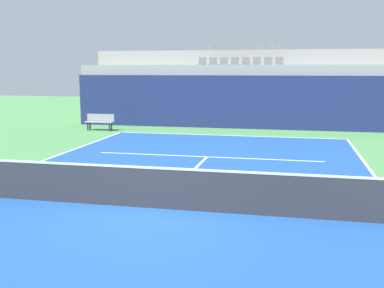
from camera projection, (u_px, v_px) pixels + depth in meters
name	position (u px, v px, depth m)	size (l,w,h in m)	color
ground_plane	(155.00, 209.00, 10.53)	(80.00, 80.00, 0.00)	#4C8C4C
court_surface	(155.00, 208.00, 10.53)	(11.00, 24.00, 0.01)	#1E4C99
baseline_far	(228.00, 136.00, 22.05)	(11.00, 0.10, 0.00)	white
service_line_far	(207.00, 157.00, 16.70)	(8.26, 0.10, 0.00)	white
centre_service_line	(187.00, 177.00, 13.62)	(0.10, 6.40, 0.00)	white
back_wall	(236.00, 102.00, 24.62)	(17.99, 0.30, 2.83)	navy
stands_tier_lower	(239.00, 95.00, 25.88)	(17.99, 2.40, 3.39)	#9E9E99
stands_tier_upper	(244.00, 86.00, 28.12)	(17.99, 2.40, 4.27)	#9E9E99
seating_row_lower	(240.00, 63.00, 25.67)	(4.77, 0.44, 0.44)	slate
seating_row_upper	(245.00, 49.00, 27.85)	(4.77, 0.44, 0.44)	slate
tennis_net	(155.00, 187.00, 10.45)	(11.08, 0.08, 1.07)	black
player_bench	(100.00, 121.00, 23.93)	(1.50, 0.40, 0.85)	#99999E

